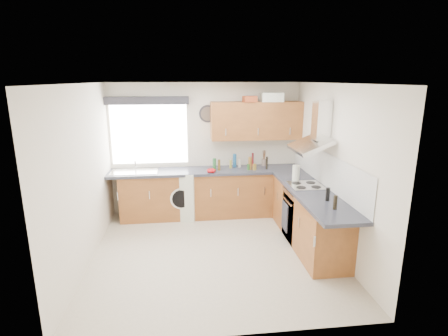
{
  "coord_description": "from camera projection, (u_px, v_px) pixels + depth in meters",
  "views": [
    {
      "loc": [
        -0.4,
        -4.81,
        2.56
      ],
      "look_at": [
        0.25,
        0.85,
        1.1
      ],
      "focal_mm": 28.0,
      "sensor_mm": 36.0,
      "label": 1
    }
  ],
  "objects": [
    {
      "name": "ceiling",
      "position": [
        213.0,
        83.0,
        4.69
      ],
      "size": [
        3.6,
        3.6,
        0.02
      ],
      "primitive_type": "cube",
      "color": "white",
      "rests_on": "wall_back"
    },
    {
      "name": "tomato_cluster",
      "position": [
        211.0,
        171.0,
        6.34
      ],
      "size": [
        0.17,
        0.17,
        0.06
      ],
      "primitive_type": null,
      "rotation": [
        0.0,
        0.0,
        -0.27
      ],
      "color": "red",
      "rests_on": "worktop_back"
    },
    {
      "name": "casserole",
      "position": [
        272.0,
        97.0,
        6.41
      ],
      "size": [
        0.41,
        0.3,
        0.17
      ],
      "primitive_type": "cube",
      "rotation": [
        0.0,
        0.0,
        -0.03
      ],
      "color": "silver",
      "rests_on": "upper_cabinets"
    },
    {
      "name": "wall_back",
      "position": [
        206.0,
        149.0,
        6.74
      ],
      "size": [
        3.6,
        0.02,
        2.5
      ],
      "primitive_type": "cube",
      "color": "silver",
      "rests_on": "ground_plane"
    },
    {
      "name": "wall_left",
      "position": [
        83.0,
        177.0,
        4.8
      ],
      "size": [
        0.02,
        3.6,
        2.5
      ],
      "primitive_type": "cube",
      "color": "silver",
      "rests_on": "ground_plane"
    },
    {
      "name": "hob_plate",
      "position": [
        306.0,
        185.0,
        5.54
      ],
      "size": [
        0.52,
        0.52,
        0.01
      ],
      "primitive_type": "cube",
      "color": "silver",
      "rests_on": "worktop_right"
    },
    {
      "name": "oven",
      "position": [
        304.0,
        214.0,
        5.66
      ],
      "size": [
        0.56,
        0.58,
        0.85
      ],
      "primitive_type": "cube",
      "color": "black",
      "rests_on": "ground_plane"
    },
    {
      "name": "bottle_0",
      "position": [
        335.0,
        202.0,
        4.53
      ],
      "size": [
        0.05,
        0.05,
        0.19
      ],
      "primitive_type": "cylinder",
      "color": "black",
      "rests_on": "worktop_right"
    },
    {
      "name": "storage_box",
      "position": [
        250.0,
        99.0,
        6.32
      ],
      "size": [
        0.25,
        0.22,
        0.11
      ],
      "primitive_type": "cube",
      "rotation": [
        0.0,
        0.0,
        0.11
      ],
      "color": "#9B3C1C",
      "rests_on": "upper_cabinets"
    },
    {
      "name": "jar_6",
      "position": [
        267.0,
        163.0,
        6.54
      ],
      "size": [
        0.04,
        0.04,
        0.24
      ],
      "primitive_type": "cylinder",
      "color": "black",
      "rests_on": "worktop_back"
    },
    {
      "name": "jar_5",
      "position": [
        254.0,
        167.0,
        6.5
      ],
      "size": [
        0.07,
        0.07,
        0.11
      ],
      "primitive_type": "cylinder",
      "color": "olive",
      "rests_on": "worktop_back"
    },
    {
      "name": "jar_10",
      "position": [
        214.0,
        164.0,
        6.46
      ],
      "size": [
        0.07,
        0.07,
        0.22
      ],
      "primitive_type": "cylinder",
      "color": "#1F5829",
      "rests_on": "worktop_back"
    },
    {
      "name": "ground_plane",
      "position": [
        214.0,
        252.0,
        5.31
      ],
      "size": [
        3.6,
        3.6,
        0.0
      ],
      "primitive_type": "plane",
      "color": "beige"
    },
    {
      "name": "kitchen_roll",
      "position": [
        296.0,
        173.0,
        5.81
      ],
      "size": [
        0.14,
        0.14,
        0.26
      ],
      "primitive_type": "cylinder",
      "rotation": [
        0.0,
        0.0,
        0.18
      ],
      "color": "silver",
      "rests_on": "worktop_right"
    },
    {
      "name": "jar_3",
      "position": [
        253.0,
        159.0,
        6.79
      ],
      "size": [
        0.04,
        0.04,
        0.26
      ],
      "primitive_type": "cylinder",
      "color": "maroon",
      "rests_on": "worktop_back"
    },
    {
      "name": "worktop_right",
      "position": [
        313.0,
        193.0,
        5.26
      ],
      "size": [
        0.62,
        2.42,
        0.05
      ],
      "primitive_type": "cube",
      "color": "#292B35",
      "rests_on": "base_cab_right"
    },
    {
      "name": "wall_clock",
      "position": [
        208.0,
        114.0,
        6.56
      ],
      "size": [
        0.33,
        0.04,
        0.33
      ],
      "primitive_type": "cylinder",
      "rotation": [
        1.57,
        0.0,
        0.0
      ],
      "color": "#26262C",
      "rests_on": "wall_back"
    },
    {
      "name": "jar_2",
      "position": [
        231.0,
        164.0,
        6.63
      ],
      "size": [
        0.04,
        0.04,
        0.16
      ],
      "primitive_type": "cylinder",
      "color": "olive",
      "rests_on": "worktop_back"
    },
    {
      "name": "utensil_pot",
      "position": [
        264.0,
        162.0,
        6.83
      ],
      "size": [
        0.1,
        0.1,
        0.12
      ],
      "primitive_type": "cylinder",
      "rotation": [
        0.0,
        0.0,
        -0.11
      ],
      "color": "gray",
      "rests_on": "worktop_back"
    },
    {
      "name": "splashback",
      "position": [
        325.0,
        169.0,
        5.51
      ],
      "size": [
        0.01,
        3.0,
        0.54
      ],
      "primitive_type": "cube",
      "color": "white",
      "rests_on": "wall_right"
    },
    {
      "name": "base_cab_back",
      "position": [
        202.0,
        194.0,
        6.65
      ],
      "size": [
        3.0,
        0.58,
        0.86
      ],
      "primitive_type": "cube",
      "color": "brown",
      "rests_on": "ground_plane"
    },
    {
      "name": "base_cab_right",
      "position": [
        308.0,
        218.0,
        5.52
      ],
      "size": [
        0.58,
        2.1,
        0.86
      ],
      "primitive_type": "cube",
      "color": "brown",
      "rests_on": "ground_plane"
    },
    {
      "name": "window_blind",
      "position": [
        147.0,
        101.0,
        6.29
      ],
      "size": [
        1.5,
        0.18,
        0.14
      ],
      "primitive_type": "cube",
      "color": "#26262C",
      "rests_on": "wall_back"
    },
    {
      "name": "base_cab_corner",
      "position": [
        284.0,
        191.0,
        6.82
      ],
      "size": [
        0.6,
        0.6,
        0.86
      ],
      "primitive_type": "cube",
      "color": "brown",
      "rests_on": "ground_plane"
    },
    {
      "name": "worktop_back",
      "position": [
        207.0,
        171.0,
        6.54
      ],
      "size": [
        3.6,
        0.62,
        0.05
      ],
      "primitive_type": "cube",
      "color": "#292B35",
      "rests_on": "base_cab_back"
    },
    {
      "name": "washing_machine",
      "position": [
        181.0,
        194.0,
        6.61
      ],
      "size": [
        0.74,
        0.73,
        0.9
      ],
      "primitive_type": "cube",
      "rotation": [
        0.0,
        0.0,
        -0.25
      ],
      "color": "silver",
      "rests_on": "ground_plane"
    },
    {
      "name": "extractor_hood",
      "position": [
        316.0,
        132.0,
        5.34
      ],
      "size": [
        0.52,
        0.78,
        0.66
      ],
      "primitive_type": null,
      "color": "silver",
      "rests_on": "wall_right"
    },
    {
      "name": "upper_cabinets",
      "position": [
        256.0,
        121.0,
        6.54
      ],
      "size": [
        1.7,
        0.35,
        0.7
      ],
      "primitive_type": "cube",
      "color": "brown",
      "rests_on": "wall_back"
    },
    {
      "name": "sink",
      "position": [
        134.0,
        170.0,
        6.37
      ],
      "size": [
        0.84,
        0.46,
        0.1
      ],
      "primitive_type": null,
      "color": "silver",
      "rests_on": "worktop_back"
    },
    {
      "name": "jar_4",
      "position": [
        219.0,
        165.0,
        6.46
      ],
      "size": [
        0.05,
        0.05,
        0.2
      ],
      "primitive_type": "cylinder",
      "color": "brown",
      "rests_on": "worktop_back"
    },
    {
      "name": "wall_right",
      "position": [
        334.0,
        169.0,
        5.2
      ],
      "size": [
        0.02,
        3.6,
        2.5
      ],
      "primitive_type": "cube",
      "color": "silver",
      "rests_on": "ground_plane"
    },
    {
      "name": "window",
      "position": [
        149.0,
        134.0,
        6.53
      ],
      "size": [
        1.4,
        0.02,
        1.1
      ],
      "primitive_type": "cube",
      "color": "silver",
      "rests_on": "wall_back"
    },
    {
      "name": "jar_1",
      "position": [
        214.0,
        165.0,
        6.54
      ],
      "size": [
        0.06,
        0.06,
        0.16
      ],
      "primitive_type": "cylinder",
      "color": "#421817",
      "rests_on": "worktop_back"
    },
    {
      "name": "jar_8",
      "position": [
        235.0,
        161.0,
        6.7
      ],
      "size": [
        0.07,
        0.07,
        0.25
      ],
      "primitive_type": "cylinder",
      "color": "#1D578C",
      "rests_on": "worktop_back"
    },
    {
      "name": "jar_7",
      "position": [
        240.0,
        163.0,
        6.7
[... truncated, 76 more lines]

